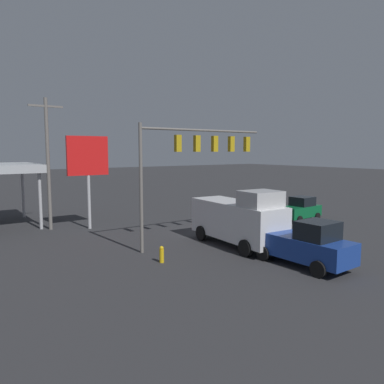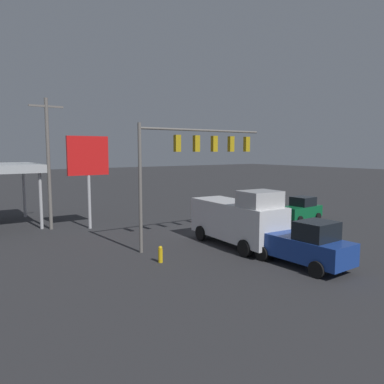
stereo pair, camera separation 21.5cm
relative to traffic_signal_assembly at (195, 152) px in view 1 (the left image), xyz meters
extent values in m
plane|color=#2D2D30|center=(-2.20, -1.48, -5.71)|extent=(200.00, 200.00, 0.00)
cylinder|color=slate|center=(3.78, 0.03, -2.03)|extent=(0.20, 0.20, 7.38)
cylinder|color=slate|center=(-0.69, 0.03, 1.36)|extent=(8.94, 0.14, 0.14)
cube|color=#B79314|center=(1.29, 0.03, 0.54)|extent=(0.36, 0.28, 1.00)
sphere|color=#360505|center=(1.29, -0.16, 0.84)|extent=(0.22, 0.22, 0.22)
sphere|color=yellow|center=(1.29, -0.16, 0.54)|extent=(0.22, 0.22, 0.22)
sphere|color=black|center=(1.29, -0.16, 0.24)|extent=(0.22, 0.22, 0.22)
cube|color=#B79314|center=(-0.10, 0.03, 0.54)|extent=(0.36, 0.28, 1.00)
sphere|color=#360505|center=(-0.10, -0.16, 0.84)|extent=(0.22, 0.22, 0.22)
sphere|color=yellow|center=(-0.10, -0.16, 0.54)|extent=(0.22, 0.22, 0.22)
sphere|color=black|center=(-0.10, -0.16, 0.24)|extent=(0.22, 0.22, 0.22)
cube|color=#B79314|center=(-1.50, 0.03, 0.54)|extent=(0.36, 0.28, 1.00)
sphere|color=#360505|center=(-1.50, -0.16, 0.84)|extent=(0.22, 0.22, 0.22)
sphere|color=yellow|center=(-1.50, -0.16, 0.54)|extent=(0.22, 0.22, 0.22)
sphere|color=black|center=(-1.50, -0.16, 0.24)|extent=(0.22, 0.22, 0.22)
cube|color=#B79314|center=(-2.89, 0.03, 0.54)|extent=(0.36, 0.28, 1.00)
sphere|color=#360505|center=(-2.89, -0.16, 0.84)|extent=(0.22, 0.22, 0.22)
sphere|color=yellow|center=(-2.89, -0.16, 0.54)|extent=(0.22, 0.22, 0.22)
sphere|color=black|center=(-2.89, -0.16, 0.24)|extent=(0.22, 0.22, 0.22)
cube|color=#B79314|center=(-4.29, 0.03, 0.54)|extent=(0.36, 0.28, 1.00)
sphere|color=#360505|center=(-4.29, -0.16, 0.84)|extent=(0.22, 0.22, 0.22)
sphere|color=yellow|center=(-4.29, -0.16, 0.54)|extent=(0.22, 0.22, 0.22)
sphere|color=black|center=(-4.29, -0.16, 0.24)|extent=(0.22, 0.22, 0.22)
cylinder|color=slate|center=(6.36, -9.55, -0.92)|extent=(0.26, 0.26, 9.60)
cube|color=slate|center=(6.36, -9.55, 3.28)|extent=(2.40, 0.14, 0.14)
cylinder|color=#B7B7BC|center=(6.89, -16.23, -3.61)|extent=(0.24, 0.24, 4.21)
cylinder|color=#B7B7BC|center=(6.89, -10.12, -3.61)|extent=(0.24, 0.24, 4.21)
cylinder|color=#B7B7BC|center=(3.87, -8.20, -2.27)|extent=(0.24, 0.24, 6.89)
cube|color=red|center=(3.87, -8.20, -0.27)|extent=(3.09, 0.24, 2.88)
cube|color=black|center=(3.87, -8.33, -0.27)|extent=(2.16, 0.04, 1.01)
cube|color=#0C592D|center=(-11.78, -1.33, -4.95)|extent=(3.89, 1.90, 0.90)
cube|color=black|center=(-12.08, -1.35, -4.12)|extent=(1.78, 1.65, 0.76)
cylinder|color=black|center=(-10.59, -0.40, -5.40)|extent=(0.63, 0.25, 0.62)
cylinder|color=black|center=(-10.50, -2.13, -5.40)|extent=(0.63, 0.25, 0.62)
cylinder|color=black|center=(-13.06, -0.53, -5.40)|extent=(0.63, 0.25, 0.62)
cylinder|color=black|center=(-12.96, -2.27, -5.40)|extent=(0.63, 0.25, 0.62)
cube|color=silver|center=(-1.78, 1.90, -4.13)|extent=(2.69, 6.92, 2.20)
cube|color=#BABABC|center=(-1.66, 3.99, -2.58)|extent=(2.22, 1.92, 0.90)
cylinder|color=black|center=(-2.82, 4.17, -5.23)|extent=(0.27, 0.97, 0.96)
cylinder|color=black|center=(-0.48, 4.04, -5.23)|extent=(0.27, 0.97, 0.96)
cylinder|color=black|center=(-3.07, -0.24, -5.23)|extent=(0.27, 0.97, 0.96)
cylinder|color=black|center=(-0.74, -0.38, -5.23)|extent=(0.27, 0.97, 0.96)
cube|color=navy|center=(-1.83, 6.78, -4.76)|extent=(2.15, 5.26, 1.10)
cube|color=black|center=(-1.86, 7.68, -3.76)|extent=(1.89, 1.65, 0.90)
cylinder|color=black|center=(-2.90, 8.44, -5.31)|extent=(0.24, 0.81, 0.80)
cylinder|color=black|center=(-0.86, 8.50, -5.31)|extent=(0.24, 0.81, 0.80)
cylinder|color=black|center=(-2.80, 5.06, -5.31)|extent=(0.24, 0.81, 0.80)
cylinder|color=black|center=(-0.76, 5.12, -5.31)|extent=(0.24, 0.81, 0.80)
cylinder|color=gold|center=(3.83, 2.32, -5.36)|extent=(0.24, 0.24, 0.70)
sphere|color=gold|center=(3.83, 2.32, -4.94)|extent=(0.22, 0.22, 0.22)
camera|label=1|loc=(13.49, 18.80, 0.12)|focal=35.00mm
camera|label=2|loc=(13.31, 18.92, 0.12)|focal=35.00mm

